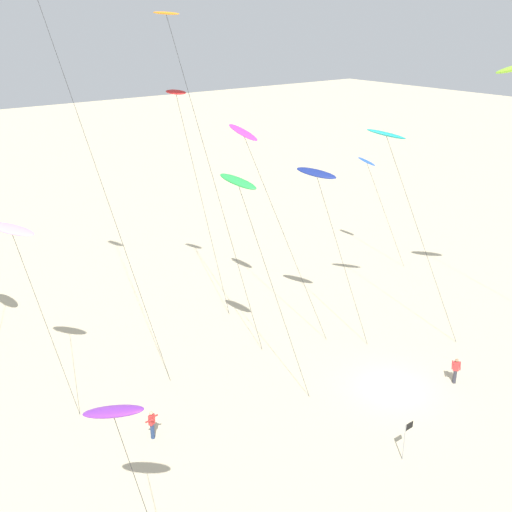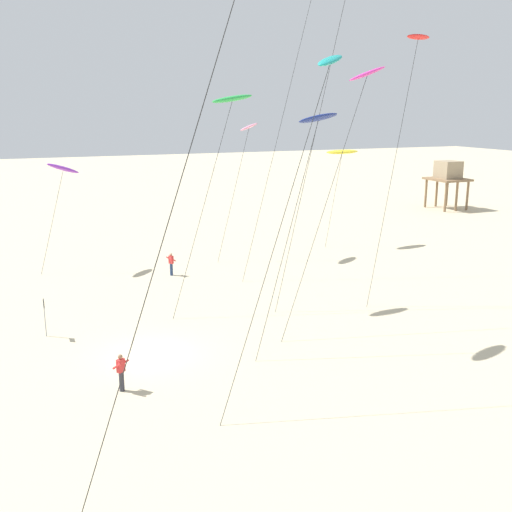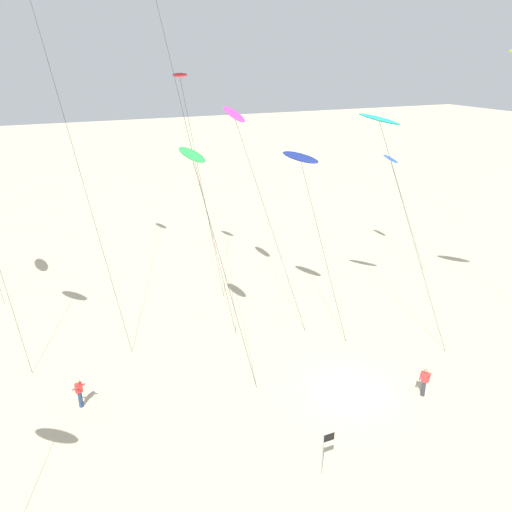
% 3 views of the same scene
% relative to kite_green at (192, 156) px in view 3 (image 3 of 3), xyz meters
% --- Properties ---
extents(ground_plane, '(260.00, 260.00, 0.00)m').
position_rel_kite_green_xyz_m(ground_plane, '(6.32, -6.71, -12.22)').
color(ground_plane, beige).
extents(kite_green, '(2.40, 5.81, 12.69)m').
position_rel_kite_green_xyz_m(kite_green, '(0.00, 0.00, 0.00)').
color(kite_green, green).
rests_on(kite_green, ground).
extents(kite_teal, '(3.40, 6.75, 13.97)m').
position_rel_kite_green_xyz_m(kite_teal, '(11.77, -0.22, 1.21)').
color(kite_teal, teal).
rests_on(kite_teal, ground).
extents(kite_navy, '(2.48, 5.37, 11.70)m').
position_rel_kite_green_xyz_m(kite_navy, '(7.45, 1.67, -1.00)').
color(kite_navy, navy).
rests_on(kite_navy, ground).
extents(kite_blue, '(1.86, 4.78, 9.22)m').
position_rel_kite_green_xyz_m(kite_blue, '(20.28, 8.93, -3.46)').
color(kite_blue, blue).
rests_on(kite_blue, ground).
extents(kite_orange, '(3.08, 7.23, 20.98)m').
position_rel_kite_green_xyz_m(kite_orange, '(0.52, 7.49, 7.96)').
color(kite_orange, orange).
rests_on(kite_orange, ground).
extents(kite_red, '(2.01, 4.73, 16.06)m').
position_rel_kite_green_xyz_m(kite_red, '(2.71, 10.71, 3.27)').
color(kite_red, red).
rests_on(kite_red, ground).
extents(kite_magenta, '(3.03, 7.40, 14.13)m').
position_rel_kite_green_xyz_m(kite_magenta, '(4.83, 5.95, 1.19)').
color(kite_magenta, '#D8339E').
rests_on(kite_magenta, ground).
extents(kite_flyer_nearest, '(0.70, 0.69, 1.67)m').
position_rel_kite_green_xyz_m(kite_flyer_nearest, '(-7.29, -2.11, -11.32)').
color(kite_flyer_nearest, navy).
rests_on(kite_flyer_nearest, ground).
extents(kite_flyer_middle, '(0.72, 0.72, 1.67)m').
position_rel_kite_green_xyz_m(kite_flyer_middle, '(9.69, -8.68, -11.32)').
color(kite_flyer_middle, '#33333D').
rests_on(kite_flyer_middle, ground).
extents(marker_flag, '(0.57, 0.05, 2.10)m').
position_rel_kite_green_xyz_m(marker_flag, '(1.95, -11.27, -10.73)').
color(marker_flag, gray).
rests_on(marker_flag, ground).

